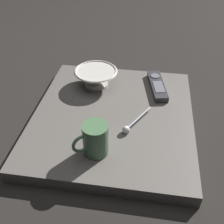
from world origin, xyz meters
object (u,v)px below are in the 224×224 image
(coffee_mug, at_px, (95,139))
(tv_remote_near, at_px, (157,86))
(cereal_bowl, at_px, (96,77))
(teaspoon, at_px, (129,127))

(coffee_mug, bearing_deg, tv_remote_near, -115.51)
(cereal_bowl, relative_size, teaspoon, 1.20)
(teaspoon, xyz_separation_m, tv_remote_near, (-0.08, -0.25, -0.00))
(teaspoon, bearing_deg, cereal_bowl, -57.07)
(teaspoon, relative_size, tv_remote_near, 0.71)
(tv_remote_near, bearing_deg, cereal_bowl, 2.71)
(cereal_bowl, bearing_deg, tv_remote_near, -177.29)
(teaspoon, height_order, tv_remote_near, same)
(teaspoon, bearing_deg, coffee_mug, 51.19)
(coffee_mug, xyz_separation_m, teaspoon, (-0.09, -0.11, -0.04))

